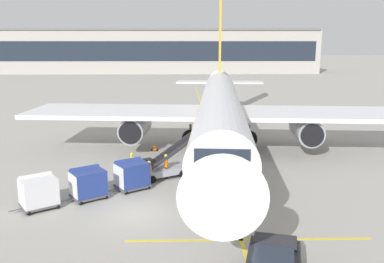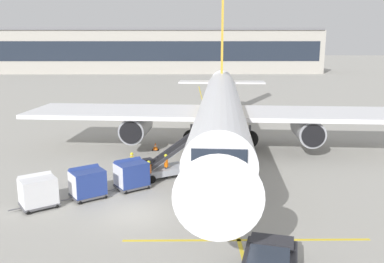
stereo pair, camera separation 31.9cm
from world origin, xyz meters
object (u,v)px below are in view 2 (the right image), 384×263
object	(u,v)px
belt_loader	(165,164)
ground_crew_by_carts	(132,162)
baggage_cart_second	(87,182)
ground_crew_marshaller	(166,164)
baggage_cart_third	(38,191)
ground_crew_by_loader	(149,171)
baggage_cart_lead	(131,174)
parked_airplane	(221,108)
safety_cone_engine_keepout	(155,147)

from	to	relation	value
belt_loader	ground_crew_by_carts	world-z (taller)	belt_loader
baggage_cart_second	ground_crew_by_carts	bearing A→B (deg)	62.46
ground_crew_marshaller	belt_loader	bearing A→B (deg)	104.03
baggage_cart_third	ground_crew_by_loader	size ratio (longest dim) A/B	1.55
baggage_cart_lead	ground_crew_by_loader	size ratio (longest dim) A/B	1.55
parked_airplane	ground_crew_by_carts	distance (m)	10.35
ground_crew_by_carts	belt_loader	bearing A→B (deg)	-4.76
baggage_cart_third	baggage_cart_lead	bearing A→B (deg)	31.47
parked_airplane	baggage_cart_third	size ratio (longest dim) A/B	16.03
baggage_cart_second	safety_cone_engine_keepout	xyz separation A→B (m)	(3.27, 11.24, -0.67)
ground_crew_by_loader	safety_cone_engine_keepout	world-z (taller)	ground_crew_by_loader
belt_loader	ground_crew_by_carts	bearing A→B (deg)	175.24
baggage_cart_lead	baggage_cart_second	size ratio (longest dim) A/B	1.00
baggage_cart_third	ground_crew_by_loader	xyz separation A→B (m)	(6.06, 3.51, -0.00)
baggage_cart_third	safety_cone_engine_keepout	xyz separation A→B (m)	(5.77, 12.66, -0.67)
baggage_cart_lead	baggage_cart_third	world-z (taller)	same
parked_airplane	ground_crew_by_carts	bearing A→B (deg)	-133.66
parked_airplane	ground_crew_marshaller	xyz separation A→B (m)	(-4.44, -7.69, -2.77)
parked_airplane	baggage_cart_lead	xyz separation A→B (m)	(-6.60, -9.76, -2.77)
baggage_cart_lead	safety_cone_engine_keepout	world-z (taller)	baggage_cart_lead
ground_crew_by_loader	ground_crew_marshaller	bearing A→B (deg)	56.71
ground_crew_by_loader	safety_cone_engine_keepout	size ratio (longest dim) A/B	2.54
ground_crew_by_carts	safety_cone_engine_keepout	distance (m)	7.19
belt_loader	ground_crew_marshaller	size ratio (longest dim) A/B	2.93
baggage_cart_third	ground_crew_by_carts	bearing A→B (deg)	50.08
baggage_cart_second	baggage_cart_third	size ratio (longest dim) A/B	1.00
ground_crew_marshaller	safety_cone_engine_keepout	xyz separation A→B (m)	(-1.35, 7.55, -0.66)
ground_crew_by_loader	baggage_cart_third	bearing A→B (deg)	-149.94
baggage_cart_third	safety_cone_engine_keepout	bearing A→B (deg)	65.51
belt_loader	ground_crew_by_loader	size ratio (longest dim) A/B	2.93
parked_airplane	safety_cone_engine_keepout	bearing A→B (deg)	-178.66
belt_loader	baggage_cart_third	distance (m)	8.86
belt_loader	ground_crew_by_loader	world-z (taller)	belt_loader
baggage_cart_lead	baggage_cart_third	bearing A→B (deg)	-148.53
ground_crew_by_loader	belt_loader	bearing A→B (deg)	62.35
baggage_cart_second	ground_crew_by_loader	world-z (taller)	baggage_cart_second
ground_crew_by_loader	ground_crew_marshaller	world-z (taller)	same
belt_loader	safety_cone_engine_keepout	distance (m)	7.41
baggage_cart_second	baggage_cart_third	bearing A→B (deg)	-150.48
parked_airplane	safety_cone_engine_keepout	distance (m)	6.73
belt_loader	baggage_cart_lead	size ratio (longest dim) A/B	1.89
parked_airplane	baggage_cart_second	size ratio (longest dim) A/B	16.03
baggage_cart_second	ground_crew_marshaller	bearing A→B (deg)	38.67
baggage_cart_second	ground_crew_marshaller	distance (m)	5.91
belt_loader	safety_cone_engine_keepout	xyz separation A→B (m)	(-1.28, 7.28, -0.57)
baggage_cart_second	safety_cone_engine_keepout	distance (m)	11.73
baggage_cart_lead	ground_crew_by_carts	bearing A→B (deg)	96.40
parked_airplane	baggage_cart_lead	size ratio (longest dim) A/B	16.03
baggage_cart_second	ground_crew_by_loader	bearing A→B (deg)	30.44
baggage_cart_lead	safety_cone_engine_keepout	xyz separation A→B (m)	(0.81, 9.62, -0.67)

